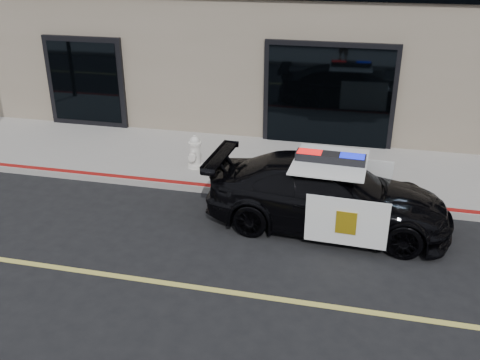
# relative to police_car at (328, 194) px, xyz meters

# --- Properties ---
(ground) EXTENTS (120.00, 120.00, 0.00)m
(ground) POSITION_rel_police_car_xyz_m (0.60, -2.59, -0.69)
(ground) COLOR black
(ground) RESTS_ON ground
(sidewalk_n) EXTENTS (60.00, 3.50, 0.15)m
(sidewalk_n) POSITION_rel_police_car_xyz_m (0.60, 2.66, -0.62)
(sidewalk_n) COLOR gray
(sidewalk_n) RESTS_ON ground
(police_car) EXTENTS (2.41, 4.90, 1.55)m
(police_car) POSITION_rel_police_car_xyz_m (0.00, 0.00, 0.00)
(police_car) COLOR black
(police_car) RESTS_ON ground
(fire_hydrant) EXTENTS (0.37, 0.51, 0.81)m
(fire_hydrant) POSITION_rel_police_car_xyz_m (-3.34, 1.93, -0.16)
(fire_hydrant) COLOR white
(fire_hydrant) RESTS_ON sidewalk_n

